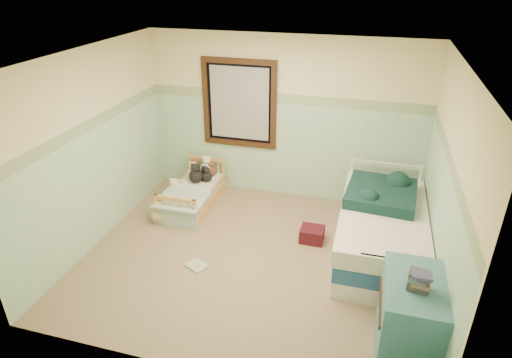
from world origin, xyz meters
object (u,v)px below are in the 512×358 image
(plush_floor_cream, at_px, (175,193))
(dresser, at_px, (409,319))
(twin_bed_frame, at_px, (378,247))
(plush_floor_tan, at_px, (159,214))
(red_pillow, at_px, (312,234))
(toddler_bed_frame, at_px, (193,200))
(floor_book, at_px, (197,266))

(plush_floor_cream, xyz_separation_m, dresser, (3.39, -2.17, 0.30))
(twin_bed_frame, bearing_deg, plush_floor_tan, -179.19)
(plush_floor_cream, relative_size, red_pillow, 0.82)
(toddler_bed_frame, xyz_separation_m, plush_floor_cream, (-0.33, 0.05, 0.05))
(plush_floor_cream, xyz_separation_m, floor_book, (0.97, -1.47, -0.12))
(twin_bed_frame, bearing_deg, plush_floor_cream, 168.90)
(plush_floor_tan, distance_m, floor_book, 1.23)
(plush_floor_cream, bearing_deg, twin_bed_frame, -11.10)
(toddler_bed_frame, bearing_deg, red_pillow, -13.95)
(plush_floor_cream, bearing_deg, red_pillow, -13.31)
(twin_bed_frame, xyz_separation_m, dresser, (0.27, -1.56, 0.32))
(dresser, relative_size, floor_book, 3.35)
(toddler_bed_frame, distance_m, plush_floor_tan, 0.66)
(plush_floor_tan, relative_size, dresser, 0.29)
(toddler_bed_frame, relative_size, dresser, 1.50)
(plush_floor_tan, relative_size, floor_book, 0.96)
(dresser, bearing_deg, plush_floor_cream, 147.39)
(dresser, xyz_separation_m, floor_book, (-2.43, 0.70, -0.41))
(twin_bed_frame, height_order, red_pillow, twin_bed_frame)
(plush_floor_cream, relative_size, twin_bed_frame, 0.13)
(toddler_bed_frame, relative_size, plush_floor_cream, 5.01)
(toddler_bed_frame, distance_m, red_pillow, 1.98)
(red_pillow, xyz_separation_m, floor_book, (-1.29, -0.94, -0.09))
(plush_floor_cream, xyz_separation_m, plush_floor_tan, (0.05, -0.66, -0.01))
(red_pillow, bearing_deg, floor_book, -143.80)
(toddler_bed_frame, xyz_separation_m, red_pillow, (1.93, -0.48, 0.02))
(plush_floor_cream, distance_m, twin_bed_frame, 3.18)
(plush_floor_cream, height_order, dresser, dresser)
(dresser, relative_size, red_pillow, 2.74)
(plush_floor_cream, height_order, red_pillow, plush_floor_cream)
(twin_bed_frame, bearing_deg, floor_book, -158.19)
(plush_floor_tan, height_order, red_pillow, plush_floor_tan)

